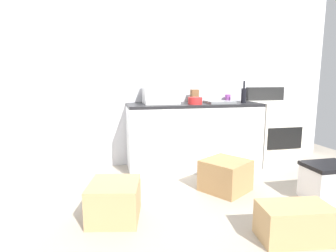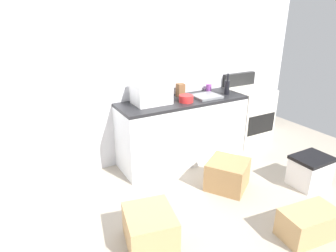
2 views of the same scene
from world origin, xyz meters
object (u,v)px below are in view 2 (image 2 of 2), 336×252
at_px(cardboard_box_medium, 308,224).
at_px(microwave, 151,93).
at_px(cardboard_box_large, 150,228).
at_px(mixing_bowl, 186,99).
at_px(stove_oven, 247,115).
at_px(cardboard_box_small, 227,174).
at_px(storage_bin, 310,171).
at_px(refrigerator, 16,135).
at_px(knife_block, 180,90).
at_px(wine_bottle, 227,87).
at_px(coffee_mug, 209,88).

bearing_deg(cardboard_box_medium, microwave, 108.58).
bearing_deg(cardboard_box_large, microwave, 62.66).
distance_m(mixing_bowl, cardboard_box_medium, 1.99).
xyz_separation_m(stove_oven, microwave, (-1.66, 0.05, 0.57)).
height_order(stove_oven, mixing_bowl, stove_oven).
xyz_separation_m(stove_oven, mixing_bowl, (-1.24, -0.11, 0.48)).
height_order(cardboard_box_small, storage_bin, storage_bin).
height_order(refrigerator, cardboard_box_small, refrigerator).
bearing_deg(mixing_bowl, cardboard_box_medium, -82.52).
height_order(stove_oven, knife_block, stove_oven).
bearing_deg(microwave, mixing_bowl, -21.20).
bearing_deg(stove_oven, storage_bin, -98.54).
bearing_deg(cardboard_box_large, refrigerator, 127.11).
bearing_deg(mixing_bowl, microwave, 158.80).
relative_size(wine_bottle, storage_bin, 0.65).
bearing_deg(coffee_mug, stove_oven, -18.72).
height_order(cardboard_box_medium, cardboard_box_small, cardboard_box_small).
bearing_deg(stove_oven, cardboard_box_large, -151.55).
xyz_separation_m(coffee_mug, storage_bin, (0.43, -1.55, -0.76)).
distance_m(microwave, cardboard_box_medium, 2.27).
bearing_deg(storage_bin, cardboard_box_medium, -144.01).
height_order(wine_bottle, cardboard_box_large, wine_bottle).
xyz_separation_m(microwave, cardboard_box_medium, (0.66, -1.97, -0.89)).
distance_m(refrigerator, microwave, 1.62).
distance_m(knife_block, mixing_bowl, 0.29).
xyz_separation_m(refrigerator, cardboard_box_medium, (2.27, -1.87, -0.69)).
height_order(microwave, coffee_mug, microwave).
bearing_deg(refrigerator, mixing_bowl, -1.66).
relative_size(cardboard_box_medium, storage_bin, 1.18).
xyz_separation_m(coffee_mug, cardboard_box_medium, (-0.37, -2.14, -0.81)).
distance_m(cardboard_box_medium, cardboard_box_small, 1.04).
bearing_deg(wine_bottle, refrigerator, 179.51).
relative_size(microwave, cardboard_box_medium, 0.85).
distance_m(wine_bottle, mixing_bowl, 0.72).
bearing_deg(cardboard_box_small, refrigerator, 158.72).
xyz_separation_m(stove_oven, storage_bin, (-0.20, -1.34, -0.27)).
xyz_separation_m(mixing_bowl, storage_bin, (1.04, -1.23, -0.75)).
bearing_deg(storage_bin, refrigerator, 157.27).
xyz_separation_m(refrigerator, storage_bin, (3.07, -1.29, -0.64)).
xyz_separation_m(stove_oven, cardboard_box_large, (-2.35, -1.27, -0.30)).
xyz_separation_m(cardboard_box_large, cardboard_box_small, (1.23, 0.38, 0.01)).
bearing_deg(microwave, storage_bin, -43.55).
xyz_separation_m(mixing_bowl, cardboard_box_small, (0.12, -0.78, -0.77)).
bearing_deg(knife_block, stove_oven, -7.76).
distance_m(stove_oven, cardboard_box_medium, 2.19).
relative_size(coffee_mug, mixing_bowl, 0.53).
bearing_deg(cardboard_box_large, cardboard_box_small, 17.25).
distance_m(wine_bottle, coffee_mug, 0.32).
xyz_separation_m(microwave, mixing_bowl, (0.43, -0.17, -0.09)).
relative_size(stove_oven, wine_bottle, 3.67).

